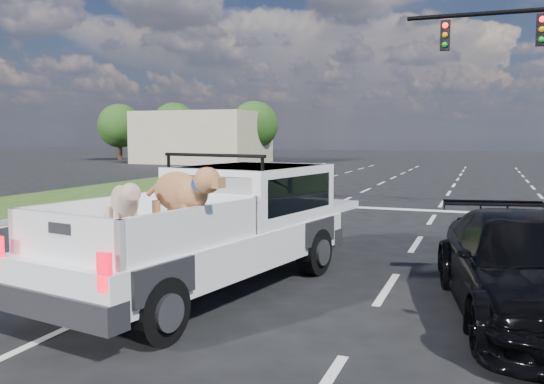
{
  "coord_description": "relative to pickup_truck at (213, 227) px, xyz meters",
  "views": [
    {
      "loc": [
        3.15,
        -9.03,
        2.45
      ],
      "look_at": [
        -0.95,
        2.0,
        1.27
      ],
      "focal_mm": 38.0,
      "sensor_mm": 36.0,
      "label": 1
    }
  ],
  "objects": [
    {
      "name": "black_coupe",
      "position": [
        4.54,
        0.1,
        -0.32
      ],
      "size": [
        2.77,
        5.03,
        1.38
      ],
      "primitive_type": "imported",
      "rotation": [
        0.0,
        0.0,
        0.18
      ],
      "color": "black",
      "rests_on": "ground"
    },
    {
      "name": "building_left",
      "position": [
        -19.17,
        36.97,
        1.19
      ],
      "size": [
        10.0,
        8.0,
        4.4
      ],
      "primitive_type": "cube",
      "color": "#B8A58C",
      "rests_on": "ground"
    },
    {
      "name": "road_markings",
      "position": [
        0.83,
        7.54,
        -1.0
      ],
      "size": [
        17.75,
        60.0,
        0.01
      ],
      "color": "silver",
      "rests_on": "ground"
    },
    {
      "name": "silver_sedan",
      "position": [
        -2.83,
        5.53,
        -0.3
      ],
      "size": [
        2.37,
        4.37,
        1.41
      ],
      "primitive_type": "imported",
      "rotation": [
        0.0,
        0.0,
        0.18
      ],
      "color": "#AEB0B5",
      "rests_on": "ground"
    },
    {
      "name": "tree_far_b",
      "position": [
        -23.17,
        38.97,
        2.28
      ],
      "size": [
        4.2,
        4.2,
        5.4
      ],
      "color": "#332114",
      "rests_on": "ground"
    },
    {
      "name": "curb_left",
      "position": [
        -8.22,
        6.97,
        -0.94
      ],
      "size": [
        0.15,
        60.0,
        0.14
      ],
      "primitive_type": "cube",
      "color": "#A6A098",
      "rests_on": "ground"
    },
    {
      "name": "pickup_truck",
      "position": [
        0.0,
        0.0,
        0.0
      ],
      "size": [
        3.1,
        6.03,
        2.15
      ],
      "rotation": [
        0.0,
        0.0,
        -0.19
      ],
      "color": "black",
      "rests_on": "ground"
    },
    {
      "name": "ground",
      "position": [
        0.83,
        0.97,
        -1.01
      ],
      "size": [
        160.0,
        160.0,
        0.0
      ],
      "primitive_type": "plane",
      "color": "black",
      "rests_on": "ground"
    },
    {
      "name": "grass_median_left",
      "position": [
        -10.67,
        6.97,
        -0.96
      ],
      "size": [
        5.0,
        60.0,
        0.1
      ],
      "primitive_type": "cube",
      "color": "#274415",
      "rests_on": "ground"
    },
    {
      "name": "tree_far_a",
      "position": [
        -29.17,
        38.97,
        2.28
      ],
      "size": [
        4.2,
        4.2,
        5.4
      ],
      "color": "#332114",
      "rests_on": "ground"
    },
    {
      "name": "tree_far_c",
      "position": [
        -15.17,
        38.97,
        2.28
      ],
      "size": [
        4.2,
        4.2,
        5.4
      ],
      "color": "#332114",
      "rests_on": "ground"
    }
  ]
}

